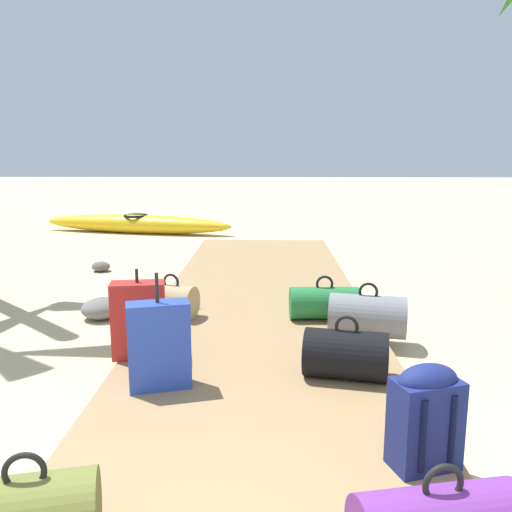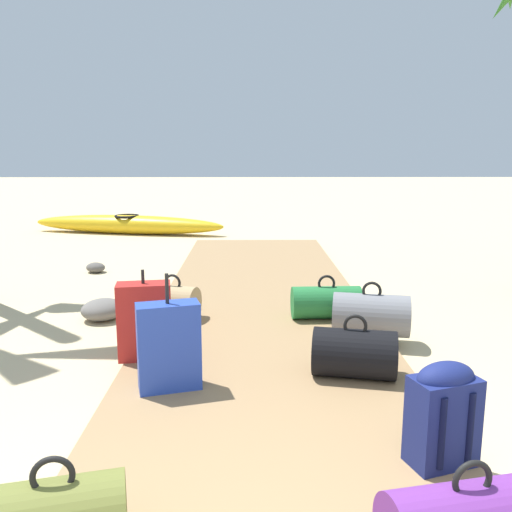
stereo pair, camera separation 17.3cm
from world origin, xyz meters
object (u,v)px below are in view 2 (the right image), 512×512
Objects in this scene: duffel_bag_tan at (173,302)px; kayak at (127,224)px; suitcase_blue at (169,346)px; duffel_bag_green at (326,302)px; duffel_bag_grey at (371,315)px; suitcase_red at (145,321)px; duffel_bag_black at (354,353)px; backpack_navy at (444,411)px.

duffel_bag_tan is 0.13× the size of kayak.
suitcase_blue reaches higher than duffel_bag_green.
duffel_bag_grey is 7.21m from kayak.
suitcase_red is 7.02m from kayak.
kayak is (-3.48, 6.31, -0.07)m from duffel_bag_grey.
duffel_bag_grey is (0.31, 0.86, 0.01)m from duffel_bag_black.
duffel_bag_black is 0.16× the size of kayak.
duffel_bag_black is at bearing -66.11° from kayak.
suitcase_red is (-1.52, 0.36, 0.12)m from duffel_bag_black.
suitcase_blue is 0.19× the size of kayak.
duffel_bag_tan is 6.07m from kayak.
suitcase_blue is 7.61m from kayak.
suitcase_red is 0.60m from suitcase_blue.
backpack_navy is (0.24, -1.07, 0.11)m from duffel_bag_black.
backpack_navy is 0.83× the size of duffel_bag_green.
kayak is at bearing 104.67° from suitcase_blue.
duffel_bag_black is 1.19× the size of duffel_bag_tan.
duffel_bag_black is 1.56m from suitcase_red.
suitcase_blue is (-1.49, 0.89, 0.01)m from backpack_navy.
suitcase_red is (-0.07, -1.00, 0.13)m from duffel_bag_tan.
duffel_bag_grey is at bearing 70.53° from duffel_bag_black.
backpack_navy is at bearing -67.49° from kayak.
duffel_bag_green is at bearing 90.44° from duffel_bag_black.
duffel_bag_grey is 1.89m from suitcase_red.
duffel_bag_black is at bearing -43.30° from duffel_bag_tan.
duffel_bag_black is at bearing -89.56° from duffel_bag_green.
kayak is (-1.66, 6.81, -0.18)m from suitcase_red.
duffel_bag_grey is 1.02× the size of suitcase_red.
suitcase_red is at bearing 140.77° from backpack_navy.
kayak is at bearing 103.72° from suitcase_red.
suitcase_red reaches higher than duffel_bag_grey.
backpack_navy is (-0.07, -1.93, 0.10)m from duffel_bag_grey.
suitcase_blue reaches higher than duffel_bag_black.
duffel_bag_green is at bearing 32.90° from suitcase_red.
suitcase_blue is at bearing -146.25° from duffel_bag_grey.
duffel_bag_tan is 0.67× the size of suitcase_blue.
suitcase_blue reaches higher than duffel_bag_tan.
duffel_bag_tan is at bearing -73.39° from kayak.
duffel_bag_grey reaches higher than duffel_bag_tan.
backpack_navy reaches higher than duffel_bag_tan.
duffel_bag_black is 0.92m from duffel_bag_grey.
duffel_bag_black is 1.10m from backpack_navy.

